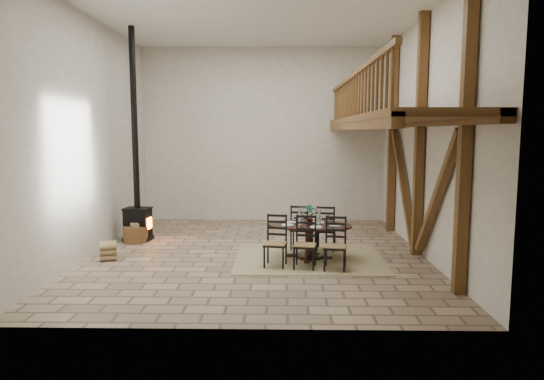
{
  "coord_description": "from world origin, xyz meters",
  "views": [
    {
      "loc": [
        0.52,
        -10.14,
        2.6
      ],
      "look_at": [
        0.31,
        0.4,
        1.33
      ],
      "focal_mm": 32.0,
      "sensor_mm": 36.0,
      "label": 1
    }
  ],
  "objects_px": {
    "dining_table": "(309,241)",
    "log_basket": "(135,234)",
    "wood_stove": "(137,193)",
    "log_stack": "(108,251)"
  },
  "relations": [
    {
      "from": "wood_stove",
      "to": "dining_table",
      "type": "bearing_deg",
      "value": -15.47
    },
    {
      "from": "dining_table",
      "to": "log_basket",
      "type": "relative_size",
      "value": 3.69
    },
    {
      "from": "dining_table",
      "to": "log_stack",
      "type": "xyz_separation_m",
      "value": [
        -4.11,
        -0.02,
        -0.23
      ]
    },
    {
      "from": "dining_table",
      "to": "log_stack",
      "type": "relative_size",
      "value": 3.92
    },
    {
      "from": "dining_table",
      "to": "wood_stove",
      "type": "xyz_separation_m",
      "value": [
        -4.0,
        1.71,
        0.74
      ]
    },
    {
      "from": "dining_table",
      "to": "wood_stove",
      "type": "distance_m",
      "value": 4.41
    },
    {
      "from": "log_stack",
      "to": "log_basket",
      "type": "bearing_deg",
      "value": 86.26
    },
    {
      "from": "log_basket",
      "to": "log_stack",
      "type": "distance_m",
      "value": 1.54
    },
    {
      "from": "wood_stove",
      "to": "log_stack",
      "type": "distance_m",
      "value": 1.98
    },
    {
      "from": "dining_table",
      "to": "log_stack",
      "type": "distance_m",
      "value": 4.12
    }
  ]
}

